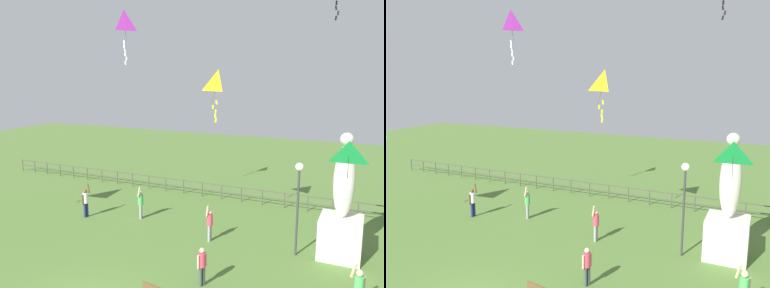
% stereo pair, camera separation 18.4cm
% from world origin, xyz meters
% --- Properties ---
extents(statue_monument, '(1.79, 1.79, 5.60)m').
position_xyz_m(statue_monument, '(7.53, 8.56, 1.69)').
color(statue_monument, beige).
rests_on(statue_monument, ground_plane).
extents(lamppost, '(0.36, 0.36, 4.25)m').
position_xyz_m(lamppost, '(5.74, 7.90, 3.11)').
color(lamppost, '#38383D').
rests_on(lamppost, ground_plane).
extents(person_1, '(0.36, 0.50, 1.91)m').
position_xyz_m(person_1, '(-5.97, 7.67, 0.96)').
color(person_1, navy).
rests_on(person_1, ground_plane).
extents(person_3, '(0.30, 0.50, 1.88)m').
position_xyz_m(person_3, '(-3.03, 8.82, 0.94)').
color(person_3, '#99999E').
rests_on(person_3, ground_plane).
extents(person_4, '(0.29, 0.47, 1.84)m').
position_xyz_m(person_4, '(1.65, 7.67, 0.92)').
color(person_4, '#99999E').
rests_on(person_4, ground_plane).
extents(person_5, '(0.29, 0.42, 1.54)m').
position_xyz_m(person_5, '(2.98, 3.73, 0.89)').
color(person_5, '#3F4C47').
rests_on(person_5, ground_plane).
extents(kite_0, '(1.10, 0.82, 2.51)m').
position_xyz_m(kite_0, '(1.53, 8.87, 7.60)').
color(kite_0, yellow).
extents(kite_1, '(0.87, 0.75, 1.74)m').
position_xyz_m(kite_1, '(7.93, 3.15, 5.60)').
color(kite_1, '#1EB759').
extents(kite_2, '(0.86, 0.93, 2.90)m').
position_xyz_m(kite_2, '(-4.12, 9.28, 10.73)').
color(kite_2, '#B22DB2').
extents(waterfront_railing, '(36.04, 0.06, 0.95)m').
position_xyz_m(waterfront_railing, '(-0.29, 14.00, 0.62)').
color(waterfront_railing, '#4C4742').
rests_on(waterfront_railing, ground_plane).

